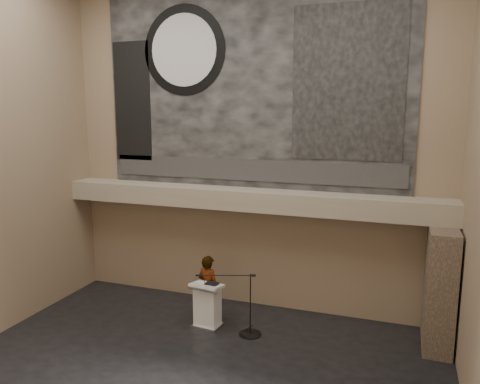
% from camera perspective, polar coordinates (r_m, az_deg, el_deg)
% --- Properties ---
extents(floor, '(10.00, 10.00, 0.00)m').
position_cam_1_polar(floor, '(9.81, -6.73, -22.03)').
color(floor, black).
rests_on(floor, ground).
extents(wall_back, '(10.00, 0.02, 8.50)m').
position_cam_1_polar(wall_back, '(12.06, 1.27, 5.55)').
color(wall_back, '#8D735A').
rests_on(wall_back, floor).
extents(soffit, '(10.00, 0.80, 0.50)m').
position_cam_1_polar(soffit, '(11.86, 0.64, -0.87)').
color(soffit, gray).
rests_on(soffit, wall_back).
extents(sprinkler_left, '(0.04, 0.04, 0.06)m').
position_cam_1_polar(sprinkler_left, '(12.47, -6.41, -1.70)').
color(sprinkler_left, '#B2893D').
rests_on(sprinkler_left, soffit).
extents(sprinkler_right, '(0.04, 0.04, 0.06)m').
position_cam_1_polar(sprinkler_right, '(11.41, 9.64, -2.89)').
color(sprinkler_right, '#B2893D').
rests_on(sprinkler_right, soffit).
extents(banner, '(8.00, 0.05, 5.00)m').
position_cam_1_polar(banner, '(12.00, 1.25, 12.46)').
color(banner, black).
rests_on(banner, wall_back).
extents(banner_text_strip, '(7.76, 0.02, 0.55)m').
position_cam_1_polar(banner_text_strip, '(12.05, 1.16, 2.68)').
color(banner_text_strip, '#2C2C2C').
rests_on(banner_text_strip, banner).
extents(banner_clock_rim, '(2.30, 0.02, 2.30)m').
position_cam_1_polar(banner_clock_rim, '(12.72, -6.86, 16.78)').
color(banner_clock_rim, black).
rests_on(banner_clock_rim, banner).
extents(banner_clock_face, '(1.84, 0.02, 1.84)m').
position_cam_1_polar(banner_clock_face, '(12.70, -6.90, 16.79)').
color(banner_clock_face, silver).
rests_on(banner_clock_face, banner).
extents(banner_building_print, '(2.60, 0.02, 3.60)m').
position_cam_1_polar(banner_building_print, '(11.44, 12.98, 12.82)').
color(banner_building_print, black).
rests_on(banner_building_print, banner).
extents(banner_brick_print, '(1.10, 0.02, 3.20)m').
position_cam_1_polar(banner_brick_print, '(13.42, -12.98, 10.68)').
color(banner_brick_print, black).
rests_on(banner_brick_print, banner).
extents(stone_pier, '(0.60, 1.40, 2.70)m').
position_cam_1_polar(stone_pier, '(11.29, 23.19, -10.73)').
color(stone_pier, '#46372B').
rests_on(stone_pier, floor).
extents(lectern, '(0.78, 0.60, 1.14)m').
position_cam_1_polar(lectern, '(11.58, -4.00, -13.63)').
color(lectern, silver).
rests_on(lectern, floor).
extents(binder, '(0.31, 0.26, 0.04)m').
position_cam_1_polar(binder, '(11.32, -3.47, -11.09)').
color(binder, black).
rests_on(binder, lectern).
extents(papers, '(0.24, 0.30, 0.00)m').
position_cam_1_polar(papers, '(11.41, -4.74, -11.01)').
color(papers, white).
rests_on(papers, lectern).
extents(speaker_person, '(0.69, 0.54, 1.67)m').
position_cam_1_polar(speaker_person, '(11.83, -3.87, -11.61)').
color(speaker_person, beige).
rests_on(speaker_person, floor).
extents(mic_stand, '(1.45, 0.68, 1.49)m').
position_cam_1_polar(mic_stand, '(11.34, 1.02, -15.95)').
color(mic_stand, black).
rests_on(mic_stand, floor).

